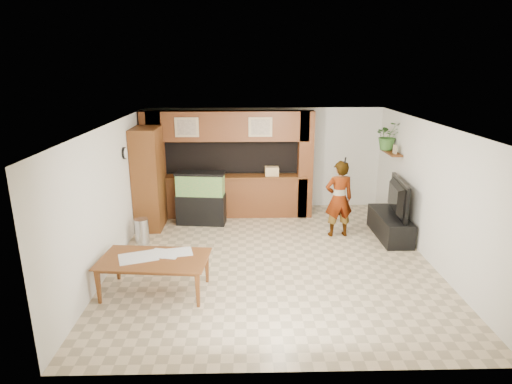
{
  "coord_description": "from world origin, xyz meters",
  "views": [
    {
      "loc": [
        -0.49,
        -7.64,
        3.62
      ],
      "look_at": [
        -0.29,
        0.6,
        1.17
      ],
      "focal_mm": 30.0,
      "sensor_mm": 36.0,
      "label": 1
    }
  ],
  "objects_px": {
    "aquarium": "(201,199)",
    "dining_table": "(155,276)",
    "television": "(393,197)",
    "pantry_cabinet": "(149,179)",
    "person": "(339,199)"
  },
  "relations": [
    {
      "from": "aquarium",
      "to": "person",
      "type": "bearing_deg",
      "value": -8.75
    },
    {
      "from": "aquarium",
      "to": "television",
      "type": "distance_m",
      "value": 4.31
    },
    {
      "from": "pantry_cabinet",
      "to": "person",
      "type": "relative_size",
      "value": 1.36
    },
    {
      "from": "television",
      "to": "person",
      "type": "xyz_separation_m",
      "value": [
        -1.13,
        0.11,
        -0.06
      ]
    },
    {
      "from": "aquarium",
      "to": "person",
      "type": "relative_size",
      "value": 0.74
    },
    {
      "from": "pantry_cabinet",
      "to": "dining_table",
      "type": "relative_size",
      "value": 1.32
    },
    {
      "from": "aquarium",
      "to": "dining_table",
      "type": "distance_m",
      "value": 3.3
    },
    {
      "from": "pantry_cabinet",
      "to": "television",
      "type": "xyz_separation_m",
      "value": [
        5.35,
        -0.75,
        -0.25
      ]
    },
    {
      "from": "person",
      "to": "dining_table",
      "type": "bearing_deg",
      "value": 28.12
    },
    {
      "from": "television",
      "to": "dining_table",
      "type": "distance_m",
      "value": 5.24
    },
    {
      "from": "television",
      "to": "dining_table",
      "type": "height_order",
      "value": "television"
    },
    {
      "from": "aquarium",
      "to": "dining_table",
      "type": "bearing_deg",
      "value": -91.69
    },
    {
      "from": "aquarium",
      "to": "television",
      "type": "xyz_separation_m",
      "value": [
        4.2,
        -0.92,
        0.29
      ]
    },
    {
      "from": "pantry_cabinet",
      "to": "person",
      "type": "bearing_deg",
      "value": -8.7
    },
    {
      "from": "person",
      "to": "dining_table",
      "type": "xyz_separation_m",
      "value": [
        -3.52,
        -2.44,
        -0.54
      ]
    }
  ]
}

